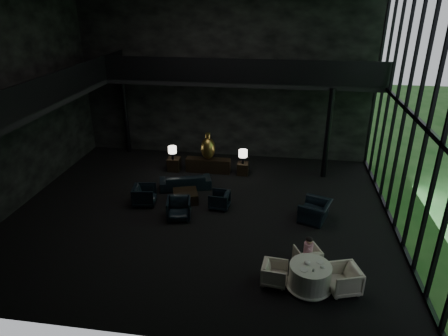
# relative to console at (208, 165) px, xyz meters

# --- Properties ---
(floor) EXTENTS (14.00, 12.00, 0.02)m
(floor) POSITION_rel_console_xyz_m (0.41, -3.72, -0.32)
(floor) COLOR black
(floor) RESTS_ON ground
(wall_back) EXTENTS (14.00, 0.04, 8.00)m
(wall_back) POSITION_rel_console_xyz_m (0.41, 2.28, 3.68)
(wall_back) COLOR black
(wall_back) RESTS_ON ground
(wall_front) EXTENTS (14.00, 0.04, 8.00)m
(wall_front) POSITION_rel_console_xyz_m (0.41, -9.72, 3.68)
(wall_front) COLOR black
(wall_front) RESTS_ON ground
(wall_left) EXTENTS (0.04, 12.00, 8.00)m
(wall_left) POSITION_rel_console_xyz_m (-6.59, -3.72, 3.68)
(wall_left) COLOR black
(wall_left) RESTS_ON ground
(curtain_wall) EXTENTS (0.20, 12.00, 8.00)m
(curtain_wall) POSITION_rel_console_xyz_m (7.36, -3.72, 3.68)
(curtain_wall) COLOR black
(curtain_wall) RESTS_ON ground
(mezzanine_left) EXTENTS (2.00, 12.00, 0.25)m
(mezzanine_left) POSITION_rel_console_xyz_m (-5.59, -3.72, 3.68)
(mezzanine_left) COLOR black
(mezzanine_left) RESTS_ON wall_left
(mezzanine_back) EXTENTS (12.00, 2.00, 0.25)m
(mezzanine_back) POSITION_rel_console_xyz_m (1.41, 1.28, 3.68)
(mezzanine_back) COLOR black
(mezzanine_back) RESTS_ON wall_back
(railing_left) EXTENTS (0.06, 12.00, 1.00)m
(railing_left) POSITION_rel_console_xyz_m (-4.59, -3.72, 4.28)
(railing_left) COLOR black
(railing_left) RESTS_ON mezzanine_left
(railing_back) EXTENTS (12.00, 0.06, 1.00)m
(railing_back) POSITION_rel_console_xyz_m (1.41, 0.28, 4.28)
(railing_back) COLOR black
(railing_back) RESTS_ON mezzanine_back
(column_nw) EXTENTS (0.24, 0.24, 4.00)m
(column_nw) POSITION_rel_console_xyz_m (-4.59, 1.98, 1.68)
(column_nw) COLOR black
(column_nw) RESTS_ON floor
(column_ne) EXTENTS (0.24, 0.24, 4.00)m
(column_ne) POSITION_rel_console_xyz_m (5.21, 0.28, 1.68)
(column_ne) COLOR black
(column_ne) RESTS_ON floor
(console) EXTENTS (2.03, 0.46, 0.65)m
(console) POSITION_rel_console_xyz_m (0.00, 0.00, 0.00)
(console) COLOR black
(console) RESTS_ON floor
(bronze_urn) EXTENTS (0.65, 0.65, 1.22)m
(bronze_urn) POSITION_rel_console_xyz_m (-0.00, 0.00, 0.84)
(bronze_urn) COLOR olive
(bronze_urn) RESTS_ON console
(side_table_left) EXTENTS (0.55, 0.55, 0.61)m
(side_table_left) POSITION_rel_console_xyz_m (-1.60, -0.06, -0.02)
(side_table_left) COLOR black
(side_table_left) RESTS_ON floor
(table_lamp_left) EXTENTS (0.38, 0.38, 0.63)m
(table_lamp_left) POSITION_rel_console_xyz_m (-1.60, -0.23, 0.73)
(table_lamp_left) COLOR black
(table_lamp_left) RESTS_ON side_table_left
(side_table_right) EXTENTS (0.49, 0.49, 0.54)m
(side_table_right) POSITION_rel_console_xyz_m (1.60, -0.04, -0.05)
(side_table_right) COLOR black
(side_table_right) RESTS_ON floor
(table_lamp_right) EXTENTS (0.39, 0.39, 0.65)m
(table_lamp_right) POSITION_rel_console_xyz_m (1.60, -0.08, 0.69)
(table_lamp_right) COLOR black
(table_lamp_right) RESTS_ON side_table_right
(sofa) EXTENTS (2.28, 1.28, 0.86)m
(sofa) POSITION_rel_console_xyz_m (-0.65, -1.78, 0.10)
(sofa) COLOR black
(sofa) RESTS_ON floor
(lounge_armchair_west) EXTENTS (0.99, 1.03, 0.94)m
(lounge_armchair_west) POSITION_rel_console_xyz_m (-1.88, -3.41, 0.15)
(lounge_armchair_west) COLOR black
(lounge_armchair_west) RESTS_ON floor
(lounge_armchair_east) EXTENTS (0.70, 0.74, 0.71)m
(lounge_armchair_east) POSITION_rel_console_xyz_m (1.04, -3.25, 0.03)
(lounge_armchair_east) COLOR black
(lounge_armchair_east) RESTS_ON floor
(lounge_armchair_south) EXTENTS (1.09, 1.05, 0.97)m
(lounge_armchair_south) POSITION_rel_console_xyz_m (-0.29, -4.24, 0.16)
(lounge_armchair_south) COLOR black
(lounge_armchair_south) RESTS_ON floor
(window_armchair) EXTENTS (1.13, 1.39, 1.04)m
(window_armchair) POSITION_rel_console_xyz_m (4.60, -3.63, 0.20)
(window_armchair) COLOR black
(window_armchair) RESTS_ON floor
(coffee_table) EXTENTS (1.18, 1.18, 0.41)m
(coffee_table) POSITION_rel_console_xyz_m (-0.37, -2.93, -0.12)
(coffee_table) COLOR black
(coffee_table) RESTS_ON floor
(dining_table) EXTENTS (1.31, 1.31, 0.75)m
(dining_table) POSITION_rel_console_xyz_m (4.25, -7.36, 0.00)
(dining_table) COLOR white
(dining_table) RESTS_ON floor
(dining_chair_north) EXTENTS (0.80, 0.78, 0.64)m
(dining_chair_north) POSITION_rel_console_xyz_m (4.23, -6.38, -0.00)
(dining_chair_north) COLOR beige
(dining_chair_north) RESTS_ON floor
(dining_chair_east) EXTENTS (1.04, 1.08, 0.89)m
(dining_chair_east) POSITION_rel_console_xyz_m (5.16, -7.34, 0.12)
(dining_chair_east) COLOR #BDB2A3
(dining_chair_east) RESTS_ON floor
(dining_chair_west) EXTENTS (0.65, 0.69, 0.65)m
(dining_chair_west) POSITION_rel_console_xyz_m (3.28, -7.31, 0.00)
(dining_chair_west) COLOR beige
(dining_chair_west) RESTS_ON floor
(child) EXTENTS (0.27, 0.27, 0.59)m
(child) POSITION_rel_console_xyz_m (4.23, -6.41, 0.42)
(child) COLOR pink
(child) RESTS_ON dining_chair_north
(plate_a) EXTENTS (0.28, 0.28, 0.01)m
(plate_a) POSITION_rel_console_xyz_m (4.05, -7.57, 0.43)
(plate_a) COLOR white
(plate_a) RESTS_ON dining_table
(plate_b) EXTENTS (0.26, 0.26, 0.01)m
(plate_b) POSITION_rel_console_xyz_m (4.51, -7.16, 0.43)
(plate_b) COLOR white
(plate_b) RESTS_ON dining_table
(saucer) EXTENTS (0.15, 0.15, 0.01)m
(saucer) POSITION_rel_console_xyz_m (4.58, -7.38, 0.43)
(saucer) COLOR white
(saucer) RESTS_ON dining_table
(coffee_cup) EXTENTS (0.09, 0.09, 0.06)m
(coffee_cup) POSITION_rel_console_xyz_m (4.53, -7.41, 0.47)
(coffee_cup) COLOR white
(coffee_cup) RESTS_ON saucer
(cereal_bowl) EXTENTS (0.17, 0.17, 0.09)m
(cereal_bowl) POSITION_rel_console_xyz_m (4.15, -7.29, 0.47)
(cereal_bowl) COLOR white
(cereal_bowl) RESTS_ON dining_table
(cream_pot) EXTENTS (0.07, 0.07, 0.07)m
(cream_pot) POSITION_rel_console_xyz_m (4.30, -7.60, 0.46)
(cream_pot) COLOR #99999E
(cream_pot) RESTS_ON dining_table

